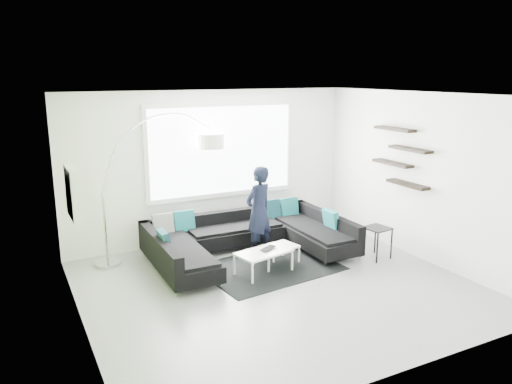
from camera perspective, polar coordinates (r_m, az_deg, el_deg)
ground at (r=7.55m, az=2.47°, el=-10.72°), size 5.50×5.50×0.00m
room_shell at (r=7.20m, az=2.07°, el=3.19°), size 5.54×5.04×2.82m
sectional_sofa at (r=8.53m, az=-0.70°, el=-5.55°), size 3.33×2.08×0.71m
rug at (r=8.22m, az=1.51°, el=-8.61°), size 2.29×1.77×0.01m
coffee_table at (r=8.12m, az=1.64°, el=-7.55°), size 1.23×0.87×0.36m
arc_lamp at (r=8.34m, az=-17.14°, el=-0.11°), size 2.31×0.81×2.44m
side_table at (r=8.78m, az=13.58°, el=-5.66°), size 0.45×0.45×0.54m
person at (r=8.57m, az=0.31°, el=-2.19°), size 0.83×0.76×1.56m
laptop at (r=7.94m, az=1.69°, el=-6.55°), size 0.51×0.50×0.03m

